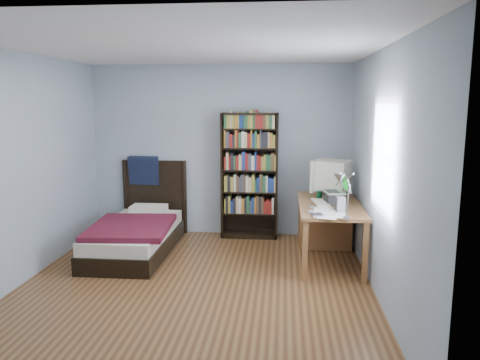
{
  "coord_description": "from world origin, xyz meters",
  "views": [
    {
      "loc": [
        0.93,
        -4.71,
        1.98
      ],
      "look_at": [
        0.42,
        0.71,
        1.05
      ],
      "focal_mm": 35.0,
      "sensor_mm": 36.0,
      "label": 1
    }
  ],
  "objects_px": {
    "desk": "(326,220)",
    "bookshelf": "(250,176)",
    "crt_monitor": "(331,176)",
    "bed": "(137,231)",
    "speaker": "(341,205)",
    "desk_lamp": "(341,183)",
    "soda_can": "(319,195)",
    "laptop": "(335,195)",
    "keyboard": "(321,203)"
  },
  "relations": [
    {
      "from": "desk",
      "to": "bookshelf",
      "type": "distance_m",
      "value": 1.28
    },
    {
      "from": "crt_monitor",
      "to": "bed",
      "type": "xyz_separation_m",
      "value": [
        -2.55,
        -0.25,
        -0.75
      ]
    },
    {
      "from": "speaker",
      "to": "bookshelf",
      "type": "height_order",
      "value": "bookshelf"
    },
    {
      "from": "desk_lamp",
      "to": "soda_can",
      "type": "xyz_separation_m",
      "value": [
        -0.1,
        1.33,
        -0.39
      ]
    },
    {
      "from": "speaker",
      "to": "laptop",
      "type": "bearing_deg",
      "value": 85.49
    },
    {
      "from": "laptop",
      "to": "desk_lamp",
      "type": "distance_m",
      "value": 1.17
    },
    {
      "from": "laptop",
      "to": "soda_can",
      "type": "height_order",
      "value": "laptop"
    },
    {
      "from": "keyboard",
      "to": "speaker",
      "type": "distance_m",
      "value": 0.44
    },
    {
      "from": "crt_monitor",
      "to": "bed",
      "type": "relative_size",
      "value": 0.29
    },
    {
      "from": "laptop",
      "to": "bed",
      "type": "distance_m",
      "value": 2.63
    },
    {
      "from": "crt_monitor",
      "to": "laptop",
      "type": "bearing_deg",
      "value": -88.0
    },
    {
      "from": "keyboard",
      "to": "bed",
      "type": "xyz_separation_m",
      "value": [
        -2.39,
        0.22,
        -0.48
      ]
    },
    {
      "from": "soda_can",
      "to": "bed",
      "type": "bearing_deg",
      "value": -178.62
    },
    {
      "from": "crt_monitor",
      "to": "speaker",
      "type": "xyz_separation_m",
      "value": [
        0.03,
        -0.86,
        -0.19
      ]
    },
    {
      "from": "desk_lamp",
      "to": "bookshelf",
      "type": "bearing_deg",
      "value": 116.99
    },
    {
      "from": "crt_monitor",
      "to": "bed",
      "type": "distance_m",
      "value": 2.67
    },
    {
      "from": "bookshelf",
      "to": "bed",
      "type": "xyz_separation_m",
      "value": [
        -1.44,
        -0.79,
        -0.65
      ]
    },
    {
      "from": "crt_monitor",
      "to": "keyboard",
      "type": "distance_m",
      "value": 0.56
    },
    {
      "from": "crt_monitor",
      "to": "keyboard",
      "type": "height_order",
      "value": "crt_monitor"
    },
    {
      "from": "desk",
      "to": "keyboard",
      "type": "xyz_separation_m",
      "value": [
        -0.11,
        -0.49,
        0.33
      ]
    },
    {
      "from": "keyboard",
      "to": "desk_lamp",
      "type": "bearing_deg",
      "value": -91.43
    },
    {
      "from": "desk",
      "to": "keyboard",
      "type": "distance_m",
      "value": 0.6
    },
    {
      "from": "speaker",
      "to": "desk_lamp",
      "type": "bearing_deg",
      "value": -103.56
    },
    {
      "from": "keyboard",
      "to": "bed",
      "type": "bearing_deg",
      "value": 167.8
    },
    {
      "from": "desk",
      "to": "desk_lamp",
      "type": "distance_m",
      "value": 1.72
    },
    {
      "from": "bookshelf",
      "to": "bed",
      "type": "height_order",
      "value": "bookshelf"
    },
    {
      "from": "laptop",
      "to": "keyboard",
      "type": "distance_m",
      "value": 0.21
    },
    {
      "from": "laptop",
      "to": "bed",
      "type": "relative_size",
      "value": 0.18
    },
    {
      "from": "soda_can",
      "to": "bed",
      "type": "distance_m",
      "value": 2.45
    },
    {
      "from": "desk",
      "to": "soda_can",
      "type": "relative_size",
      "value": 12.73
    },
    {
      "from": "speaker",
      "to": "keyboard",
      "type": "bearing_deg",
      "value": 109.6
    },
    {
      "from": "desk_lamp",
      "to": "soda_can",
      "type": "height_order",
      "value": "desk_lamp"
    },
    {
      "from": "desk_lamp",
      "to": "bookshelf",
      "type": "height_order",
      "value": "bookshelf"
    },
    {
      "from": "desk",
      "to": "bed",
      "type": "height_order",
      "value": "bed"
    },
    {
      "from": "crt_monitor",
      "to": "laptop",
      "type": "distance_m",
      "value": 0.44
    },
    {
      "from": "keyboard",
      "to": "bed",
      "type": "distance_m",
      "value": 2.45
    },
    {
      "from": "desk_lamp",
      "to": "bed",
      "type": "relative_size",
      "value": 0.28
    },
    {
      "from": "laptop",
      "to": "speaker",
      "type": "relative_size",
      "value": 2.02
    },
    {
      "from": "speaker",
      "to": "desk",
      "type": "bearing_deg",
      "value": 88.91
    },
    {
      "from": "keyboard",
      "to": "laptop",
      "type": "bearing_deg",
      "value": 10.62
    },
    {
      "from": "desk_lamp",
      "to": "bed",
      "type": "distance_m",
      "value": 2.95
    },
    {
      "from": "bookshelf",
      "to": "speaker",
      "type": "bearing_deg",
      "value": -50.96
    },
    {
      "from": "keyboard",
      "to": "soda_can",
      "type": "distance_m",
      "value": 0.28
    },
    {
      "from": "bed",
      "to": "desk_lamp",
      "type": "bearing_deg",
      "value": -27.01
    },
    {
      "from": "desk_lamp",
      "to": "speaker",
      "type": "height_order",
      "value": "desk_lamp"
    },
    {
      "from": "keyboard",
      "to": "speaker",
      "type": "relative_size",
      "value": 2.41
    },
    {
      "from": "laptop",
      "to": "bookshelf",
      "type": "relative_size",
      "value": 0.2
    },
    {
      "from": "laptop",
      "to": "bed",
      "type": "height_order",
      "value": "bed"
    },
    {
      "from": "soda_can",
      "to": "bed",
      "type": "height_order",
      "value": "bed"
    },
    {
      "from": "crt_monitor",
      "to": "laptop",
      "type": "height_order",
      "value": "crt_monitor"
    }
  ]
}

